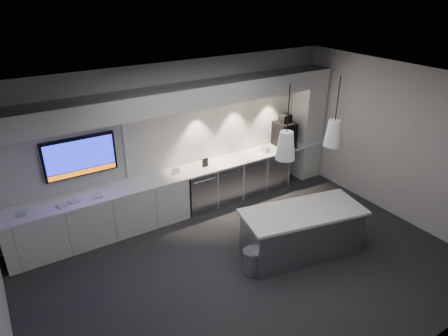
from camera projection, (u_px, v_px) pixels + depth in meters
floor at (248, 268)px, 6.66m from camera, size 7.00×7.00×0.00m
ceiling at (253, 91)px, 5.36m from camera, size 7.00×7.00×0.00m
wall_back at (177, 138)px, 7.92m from camera, size 7.00×0.00×7.00m
wall_front at (391, 287)px, 4.09m from camera, size 7.00×0.00×7.00m
wall_right at (398, 143)px, 7.68m from camera, size 0.00×7.00×7.00m
back_counter at (186, 172)px, 7.94m from camera, size 6.80×0.65×0.04m
left_base_cabinets at (102, 216)px, 7.30m from camera, size 3.30×0.63×0.86m
fridge_unit_a at (198, 189)px, 8.26m from camera, size 0.60×0.61×0.85m
fridge_unit_b at (224, 181)px, 8.56m from camera, size 0.60×0.61×0.85m
fridge_unit_c at (248, 174)px, 8.86m from camera, size 0.60×0.61×0.85m
fridge_unit_d at (270, 168)px, 9.16m from camera, size 0.60×0.61×0.85m
backsplash at (229, 125)px, 8.46m from camera, size 4.60×0.03×1.30m
soffit at (182, 97)px, 7.31m from camera, size 6.90×0.60×0.40m
column at (307, 124)px, 9.31m from camera, size 0.55×0.55×2.60m
wall_tv at (80, 156)px, 6.95m from camera, size 1.25×0.07×0.72m
island at (301, 232)px, 6.83m from camera, size 2.19×1.28×0.87m
bin at (252, 261)px, 6.47m from camera, size 0.37×0.37×0.43m
coffee_machine at (284, 133)px, 9.03m from camera, size 0.43×0.59×0.74m
sign_black at (205, 163)px, 8.08m from camera, size 0.14×0.04×0.18m
sign_white at (176, 171)px, 7.76m from camera, size 0.18×0.04×0.14m
cup_cluster at (266, 149)px, 8.78m from camera, size 0.16×0.16×0.14m
tray_a at (22, 214)px, 6.46m from camera, size 0.18×0.18×0.02m
tray_b at (62, 205)px, 6.72m from camera, size 0.19×0.19×0.02m
tray_c at (74, 201)px, 6.84m from camera, size 0.20×0.20×0.02m
tray_d at (97, 196)px, 7.00m from camera, size 0.17×0.17×0.02m
pendant_left at (286, 145)px, 5.85m from camera, size 0.30×0.30×1.13m
pendant_right at (334, 133)px, 6.32m from camera, size 0.30×0.30×1.13m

